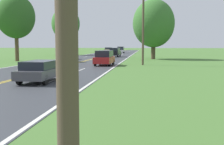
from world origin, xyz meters
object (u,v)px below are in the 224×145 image
tree_left_verge (16,17)px  tree_behind_sign (154,23)px  car_champagne_hatchback_horizon (108,50)px  car_red_hatchback_mid_near (104,58)px  car_dark_blue_sedan_mid_far (68,55)px  tree_mid_treeline (66,24)px  car_black_suv_receding (115,52)px  car_white_van_distant (121,50)px  car_dark_grey_hatchback_approaching (40,70)px

tree_left_verge → tree_behind_sign: tree_behind_sign is taller
car_champagne_hatchback_horizon → car_red_hatchback_mid_near: bearing=-170.8°
car_red_hatchback_mid_near → car_dark_blue_sedan_mid_far: bearing=-145.2°
tree_left_verge → car_dark_blue_sedan_mid_far: tree_left_verge is taller
car_dark_blue_sedan_mid_far → tree_mid_treeline: bearing=18.8°
tree_left_verge → car_black_suv_receding: (12.15, 15.50, -5.26)m
car_red_hatchback_mid_near → car_black_suv_receding: car_black_suv_receding is taller
tree_mid_treeline → car_champagne_hatchback_horizon: 25.76m
tree_left_verge → tree_mid_treeline: size_ratio=0.87×
tree_mid_treeline → car_white_van_distant: tree_mid_treeline is taller
tree_mid_treeline → car_white_van_distant: 20.85m
car_dark_blue_sedan_mid_far → car_champagne_hatchback_horizon: (0.45, 43.01, 0.12)m
car_white_van_distant → car_black_suv_receding: bearing=2.4°
tree_behind_sign → car_white_van_distant: (-8.23, 32.57, -4.75)m
car_black_suv_receding → car_champagne_hatchback_horizon: car_black_suv_receding is taller
car_black_suv_receding → car_white_van_distant: bearing=-174.5°
tree_left_verge → car_dark_grey_hatchback_approaching: bearing=-61.0°
car_dark_blue_sedan_mid_far → car_champagne_hatchback_horizon: bearing=0.9°
car_dark_grey_hatchback_approaching → car_black_suv_receding: size_ratio=0.93×
car_dark_blue_sedan_mid_far → tree_left_verge: bearing=131.5°
tree_mid_treeline → car_red_hatchback_mid_near: bearing=-66.4°
car_dark_grey_hatchback_approaching → car_white_van_distant: size_ratio=0.85×
car_black_suv_receding → car_white_van_distant: 25.14m
tree_left_verge → car_dark_grey_hatchback_approaching: (11.63, -21.02, -5.47)m
car_dark_grey_hatchback_approaching → car_white_van_distant: car_white_van_distant is taller
tree_mid_treeline → car_red_hatchback_mid_near: (13.35, -30.60, -6.10)m
tree_left_verge → car_white_van_distant: 42.39m
car_dark_grey_hatchback_approaching → car_dark_blue_sedan_mid_far: car_dark_grey_hatchback_approaching is taller
car_black_suv_receding → tree_left_verge: bearing=-35.3°
car_dark_grey_hatchback_approaching → tree_left_verge: bearing=-151.0°
tree_left_verge → car_dark_blue_sedan_mid_far: (5.99, 5.04, -5.51)m
car_dark_grey_hatchback_approaching → car_dark_blue_sedan_mid_far: bearing=-167.7°
car_dark_blue_sedan_mid_far → car_black_suv_receding: (6.15, 10.46, 0.25)m
car_red_hatchback_mid_near → car_champagne_hatchback_horizon: car_red_hatchback_mid_near is taller
tree_mid_treeline → car_dark_blue_sedan_mid_far: 20.68m
car_champagne_hatchback_horizon → car_white_van_distant: bearing=-146.8°
car_dark_grey_hatchback_approaching → car_white_van_distant: bearing=-179.3°
tree_left_verge → car_champagne_hatchback_horizon: tree_left_verge is taller
car_dark_grey_hatchback_approaching → tree_behind_sign: bearing=165.5°
tree_behind_sign → tree_mid_treeline: size_ratio=0.90×
tree_behind_sign → car_champagne_hatchback_horizon: bearing=107.7°
car_red_hatchback_mid_near → car_white_van_distant: car_white_van_distant is taller
tree_behind_sign → car_dark_grey_hatchback_approaching: size_ratio=2.32×
tree_behind_sign → car_red_hatchback_mid_near: (-5.71, -14.79, -4.82)m
car_red_hatchback_mid_near → car_champagne_hatchback_horizon: size_ratio=0.91×
tree_left_verge → car_dark_grey_hatchback_approaching: 24.63m
car_dark_grey_hatchback_approaching → car_black_suv_receding: (0.52, 36.51, 0.20)m
tree_behind_sign → car_white_van_distant: bearing=104.2°
car_dark_grey_hatchback_approaching → car_white_van_distant: (-0.66, 61.63, 0.21)m
tree_mid_treeline → car_champagne_hatchback_horizon: (6.30, 24.20, -6.16)m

